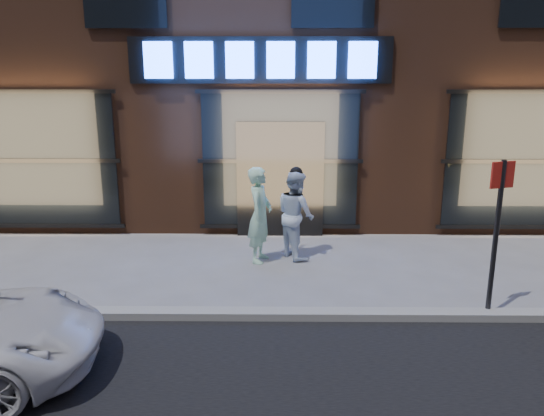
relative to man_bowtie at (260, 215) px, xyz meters
The scene contains 6 objects.
ground 2.54m from the man_bowtie, 80.99° to the right, with size 90.00×90.00×0.00m, color slate.
curb 2.52m from the man_bowtie, 80.99° to the right, with size 60.00×0.25×0.12m, color gray.
storefront_building 7.08m from the man_bowtie, 86.21° to the left, with size 30.20×8.28×10.30m.
man_bowtie is the anchor object (origin of this frame).
man_cap 0.70m from the man_bowtie, 19.69° to the left, with size 0.80×0.62×1.64m, color white.
sign_post 4.04m from the man_bowtie, 34.23° to the right, with size 0.35×0.14×2.25m.
Camera 1 is at (-0.07, -6.87, 3.40)m, focal length 35.00 mm.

